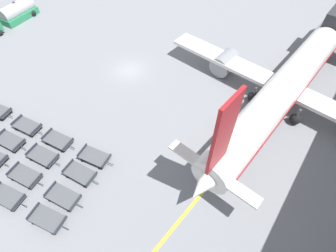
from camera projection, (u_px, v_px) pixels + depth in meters
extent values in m
plane|color=gray|center=(130.00, 70.00, 36.13)|extent=(500.00, 500.00, 0.00)
cube|color=#2D2D33|center=(336.00, 22.00, 35.14)|extent=(2.60, 4.58, 3.22)
cylinder|color=white|center=(293.00, 77.00, 30.60)|extent=(6.12, 34.92, 3.62)
cone|color=white|center=(208.00, 179.00, 22.29)|extent=(3.74, 4.58, 3.44)
cube|color=red|center=(223.00, 135.00, 18.30)|extent=(0.48, 2.73, 7.47)
cube|color=white|center=(213.00, 172.00, 22.12)|extent=(8.93, 1.73, 0.24)
cube|color=white|center=(286.00, 88.00, 30.57)|extent=(31.82, 5.01, 0.44)
cylinder|color=gray|center=(225.00, 63.00, 34.85)|extent=(3.01, 3.48, 2.78)
cube|color=red|center=(291.00, 81.00, 31.09)|extent=(5.94, 31.46, 0.65)
cylinder|color=#56565B|center=(321.00, 48.00, 37.06)|extent=(0.24, 0.24, 1.54)
sphere|color=black|center=(318.00, 52.00, 37.66)|extent=(1.28, 1.28, 1.28)
cylinder|color=#56565B|center=(298.00, 114.00, 29.14)|extent=(0.24, 0.24, 1.54)
sphere|color=black|center=(295.00, 119.00, 29.74)|extent=(1.28, 1.28, 1.28)
cylinder|color=#56565B|center=(254.00, 92.00, 31.34)|extent=(0.24, 0.24, 1.54)
sphere|color=black|center=(253.00, 97.00, 31.94)|extent=(1.28, 1.28, 1.28)
cube|color=#2D8C5B|center=(20.00, 16.00, 44.34)|extent=(3.39, 6.33, 1.07)
cylinder|color=#B7BABC|center=(17.00, 9.00, 43.50)|extent=(2.89, 5.97, 2.22)
sphere|color=#333338|center=(14.00, 3.00, 42.64)|extent=(0.44, 0.44, 0.44)
sphere|color=black|center=(0.00, 33.00, 41.24)|extent=(0.90, 0.90, 0.90)
sphere|color=black|center=(23.00, 10.00, 45.78)|extent=(0.90, 0.90, 0.90)
sphere|color=black|center=(33.00, 13.00, 44.99)|extent=(0.90, 0.90, 0.90)
cube|color=#515459|center=(7.00, 196.00, 23.99)|extent=(3.35, 2.25, 0.10)
cube|color=#2D333D|center=(19.00, 202.00, 23.44)|extent=(0.42, 1.63, 0.32)
cube|color=#333338|center=(24.00, 205.00, 23.60)|extent=(0.70, 0.20, 0.06)
sphere|color=black|center=(12.00, 209.00, 23.60)|extent=(0.36, 0.36, 0.36)
sphere|color=black|center=(24.00, 196.00, 24.41)|extent=(0.36, 0.36, 0.36)
sphere|color=black|center=(6.00, 187.00, 24.96)|extent=(0.36, 0.36, 0.36)
cube|color=#515459|center=(47.00, 218.00, 22.72)|extent=(3.36, 2.27, 0.10)
cube|color=#2D333D|center=(61.00, 225.00, 22.18)|extent=(0.43, 1.63, 0.32)
cube|color=#2D333D|center=(33.00, 211.00, 22.94)|extent=(0.43, 1.63, 0.32)
cube|color=#333338|center=(65.00, 228.00, 22.34)|extent=(0.70, 0.21, 0.06)
sphere|color=black|center=(53.00, 233.00, 22.33)|extent=(0.36, 0.36, 0.36)
sphere|color=black|center=(64.00, 218.00, 23.14)|extent=(0.36, 0.36, 0.36)
sphere|color=black|center=(34.00, 222.00, 22.88)|extent=(0.36, 0.36, 0.36)
sphere|color=black|center=(45.00, 208.00, 23.69)|extent=(0.36, 0.36, 0.36)
cube|color=#2D333D|center=(1.00, 161.00, 26.08)|extent=(0.40, 1.64, 0.32)
cube|color=#333338|center=(6.00, 165.00, 26.24)|extent=(0.70, 0.19, 0.06)
sphere|color=black|center=(7.00, 158.00, 27.05)|extent=(0.36, 0.36, 0.36)
cube|color=#515459|center=(25.00, 175.00, 25.35)|extent=(3.32, 2.18, 0.10)
cube|color=#2D333D|center=(36.00, 180.00, 24.77)|extent=(0.38, 1.64, 0.32)
cube|color=#2D333D|center=(13.00, 168.00, 25.59)|extent=(0.38, 1.64, 0.32)
cube|color=#333338|center=(40.00, 184.00, 24.92)|extent=(0.70, 0.19, 0.06)
sphere|color=black|center=(30.00, 188.00, 24.94)|extent=(0.36, 0.36, 0.36)
sphere|color=black|center=(40.00, 176.00, 25.74)|extent=(0.36, 0.36, 0.36)
sphere|color=black|center=(13.00, 179.00, 25.53)|extent=(0.36, 0.36, 0.36)
sphere|color=black|center=(24.00, 167.00, 26.33)|extent=(0.36, 0.36, 0.36)
cube|color=#515459|center=(63.00, 196.00, 24.00)|extent=(3.31, 2.16, 0.10)
cube|color=#2D333D|center=(76.00, 202.00, 23.42)|extent=(0.36, 1.64, 0.32)
cube|color=#2D333D|center=(50.00, 189.00, 24.25)|extent=(0.36, 1.64, 0.32)
cube|color=#333338|center=(80.00, 206.00, 23.57)|extent=(0.70, 0.18, 0.06)
sphere|color=black|center=(69.00, 210.00, 23.59)|extent=(0.36, 0.36, 0.36)
sphere|color=black|center=(79.00, 196.00, 24.38)|extent=(0.36, 0.36, 0.36)
sphere|color=black|center=(50.00, 200.00, 24.19)|extent=(0.36, 0.36, 0.36)
sphere|color=black|center=(60.00, 187.00, 24.98)|extent=(0.36, 0.36, 0.36)
cube|color=#515459|center=(10.00, 141.00, 27.95)|extent=(3.30, 2.12, 0.10)
cube|color=#2D333D|center=(19.00, 145.00, 27.35)|extent=(0.34, 1.64, 0.32)
cube|color=#333338|center=(23.00, 148.00, 27.50)|extent=(0.70, 0.17, 0.06)
sphere|color=black|center=(14.00, 151.00, 27.53)|extent=(0.36, 0.36, 0.36)
sphere|color=black|center=(24.00, 142.00, 28.32)|extent=(0.36, 0.36, 0.36)
sphere|color=black|center=(10.00, 134.00, 28.94)|extent=(0.36, 0.36, 0.36)
cube|color=#515459|center=(43.00, 156.00, 26.75)|extent=(3.30, 2.12, 0.10)
cube|color=#2D333D|center=(53.00, 160.00, 26.16)|extent=(0.34, 1.64, 0.32)
cube|color=#2D333D|center=(31.00, 149.00, 27.02)|extent=(0.34, 1.64, 0.32)
cube|color=#333338|center=(57.00, 164.00, 26.31)|extent=(0.70, 0.17, 0.06)
sphere|color=black|center=(47.00, 167.00, 26.34)|extent=(0.36, 0.36, 0.36)
sphere|color=black|center=(57.00, 156.00, 27.13)|extent=(0.36, 0.36, 0.36)
sphere|color=black|center=(31.00, 159.00, 26.96)|extent=(0.36, 0.36, 0.36)
sphere|color=black|center=(41.00, 149.00, 27.74)|extent=(0.36, 0.36, 0.36)
cube|color=#515459|center=(80.00, 173.00, 25.50)|extent=(3.27, 2.06, 0.10)
cube|color=#2D333D|center=(92.00, 179.00, 24.89)|extent=(0.31, 1.65, 0.32)
cube|color=#2D333D|center=(68.00, 166.00, 25.78)|extent=(0.31, 1.65, 0.32)
cube|color=#333338|center=(96.00, 182.00, 25.03)|extent=(0.70, 0.16, 0.06)
sphere|color=black|center=(85.00, 185.00, 25.08)|extent=(0.36, 0.36, 0.36)
sphere|color=black|center=(94.00, 174.00, 25.85)|extent=(0.36, 0.36, 0.36)
sphere|color=black|center=(68.00, 176.00, 25.72)|extent=(0.36, 0.36, 0.36)
sphere|color=black|center=(77.00, 165.00, 26.50)|extent=(0.36, 0.36, 0.36)
cube|color=#2D333D|center=(6.00, 113.00, 30.15)|extent=(0.43, 1.63, 0.32)
cube|color=#333338|center=(10.00, 116.00, 30.31)|extent=(0.70, 0.21, 0.06)
sphere|color=black|center=(1.00, 119.00, 30.31)|extent=(0.36, 0.36, 0.36)
sphere|color=black|center=(10.00, 111.00, 31.12)|extent=(0.36, 0.36, 0.36)
cube|color=#515459|center=(27.00, 126.00, 29.24)|extent=(3.30, 2.14, 0.10)
cube|color=#2D333D|center=(36.00, 129.00, 28.66)|extent=(0.35, 1.64, 0.32)
cube|color=#2D333D|center=(16.00, 120.00, 29.50)|extent=(0.35, 1.64, 0.32)
cube|color=#333338|center=(40.00, 132.00, 28.80)|extent=(0.70, 0.17, 0.06)
sphere|color=black|center=(31.00, 136.00, 28.83)|extent=(0.36, 0.36, 0.36)
sphere|color=black|center=(40.00, 127.00, 29.62)|extent=(0.36, 0.36, 0.36)
sphere|color=black|center=(17.00, 129.00, 29.44)|extent=(0.36, 0.36, 0.36)
sphere|color=black|center=(26.00, 120.00, 30.23)|extent=(0.36, 0.36, 0.36)
cube|color=#515459|center=(58.00, 140.00, 28.01)|extent=(3.29, 2.11, 0.10)
cube|color=#2D333D|center=(68.00, 144.00, 27.41)|extent=(0.34, 1.64, 0.32)
cube|color=#2D333D|center=(47.00, 134.00, 28.28)|extent=(0.34, 1.64, 0.32)
cube|color=#333338|center=(72.00, 147.00, 27.56)|extent=(0.70, 0.17, 0.06)
sphere|color=black|center=(62.00, 151.00, 27.59)|extent=(0.36, 0.36, 0.36)
sphere|color=black|center=(71.00, 141.00, 28.38)|extent=(0.36, 0.36, 0.36)
sphere|color=black|center=(47.00, 143.00, 28.21)|extent=(0.36, 0.36, 0.36)
sphere|color=black|center=(56.00, 134.00, 29.00)|extent=(0.36, 0.36, 0.36)
cube|color=#515459|center=(95.00, 156.00, 26.71)|extent=(3.34, 2.23, 0.10)
cube|color=#2D333D|center=(107.00, 161.00, 26.15)|extent=(0.40, 1.64, 0.32)
cube|color=#2D333D|center=(82.00, 150.00, 26.94)|extent=(0.40, 1.64, 0.32)
cube|color=#333338|center=(110.00, 164.00, 26.30)|extent=(0.70, 0.20, 0.06)
sphere|color=black|center=(100.00, 167.00, 26.31)|extent=(0.36, 0.36, 0.36)
sphere|color=black|center=(108.00, 157.00, 27.11)|extent=(0.36, 0.36, 0.36)
sphere|color=black|center=(83.00, 160.00, 26.88)|extent=(0.36, 0.36, 0.36)
sphere|color=black|center=(91.00, 149.00, 27.68)|extent=(0.36, 0.36, 0.36)
cube|color=yellow|center=(248.00, 137.00, 28.92)|extent=(2.58, 31.58, 0.01)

